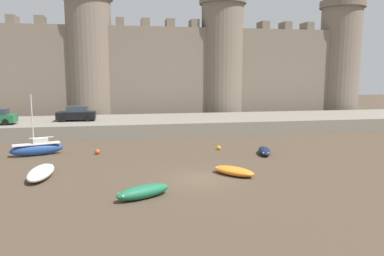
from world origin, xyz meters
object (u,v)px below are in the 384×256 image
object	(u,v)px
sailboat_midflat_centre	(37,148)
mooring_buoy_near_shore	(219,148)
rowboat_foreground_right	(143,191)
rowboat_near_channel_left	(234,171)
rowboat_near_channel_right	(264,151)
mooring_buoy_mid_mud	(97,152)
car_quay_west	(77,114)
rowboat_midflat_right	(41,172)

from	to	relation	value
sailboat_midflat_centre	mooring_buoy_near_shore	size ratio (longest dim) A/B	13.45
rowboat_foreground_right	rowboat_near_channel_left	bearing A→B (deg)	29.97
rowboat_near_channel_right	mooring_buoy_mid_mud	distance (m)	13.94
rowboat_foreground_right	mooring_buoy_near_shore	xyz separation A→B (m)	(7.20, 11.71, -0.19)
mooring_buoy_mid_mud	car_quay_west	size ratio (longest dim) A/B	0.11
car_quay_west	rowboat_foreground_right	bearing A→B (deg)	-74.86
sailboat_midflat_centre	rowboat_midflat_right	xyz separation A→B (m)	(1.73, -7.02, -0.24)
rowboat_foreground_right	rowboat_midflat_right	bearing A→B (deg)	140.77
mooring_buoy_mid_mud	sailboat_midflat_centre	bearing A→B (deg)	174.52
rowboat_near_channel_left	rowboat_near_channel_right	size ratio (longest dim) A/B	1.03
sailboat_midflat_centre	rowboat_near_channel_left	size ratio (longest dim) A/B	1.65
sailboat_midflat_centre	rowboat_near_channel_right	bearing A→B (deg)	-9.11
rowboat_near_channel_left	rowboat_near_channel_right	distance (m)	7.13
mooring_buoy_mid_mud	mooring_buoy_near_shore	bearing A→B (deg)	-0.15
rowboat_near_channel_left	car_quay_west	xyz separation A→B (m)	(-12.25, 18.99, 1.98)
rowboat_near_channel_left	mooring_buoy_near_shore	size ratio (longest dim) A/B	8.13
rowboat_foreground_right	rowboat_near_channel_right	size ratio (longest dim) A/B	1.11
rowboat_near_channel_right	car_quay_west	xyz separation A→B (m)	(-16.58, 13.32, 1.98)
rowboat_near_channel_left	mooring_buoy_mid_mud	bearing A→B (deg)	138.92
car_quay_west	rowboat_near_channel_right	bearing A→B (deg)	-38.78
rowboat_foreground_right	mooring_buoy_near_shore	bearing A→B (deg)	58.42
rowboat_near_channel_right	car_quay_west	distance (m)	21.36
rowboat_foreground_right	rowboat_near_channel_right	world-z (taller)	rowboat_foreground_right
rowboat_midflat_right	car_quay_west	distance (m)	17.47
mooring_buoy_mid_mud	rowboat_near_channel_right	bearing A→B (deg)	-10.38
sailboat_midflat_centre	rowboat_foreground_right	size ratio (longest dim) A/B	1.53
rowboat_midflat_right	car_quay_west	world-z (taller)	car_quay_west
rowboat_near_channel_left	rowboat_midflat_right	size ratio (longest dim) A/B	0.76
sailboat_midflat_centre	rowboat_foreground_right	bearing A→B (deg)	-56.50
rowboat_near_channel_left	rowboat_midflat_right	world-z (taller)	rowboat_midflat_right
mooring_buoy_mid_mud	rowboat_foreground_right	bearing A→B (deg)	-74.61
rowboat_foreground_right	mooring_buoy_near_shore	size ratio (longest dim) A/B	8.77
sailboat_midflat_centre	car_quay_west	size ratio (longest dim) A/B	1.22
rowboat_near_channel_right	rowboat_midflat_right	bearing A→B (deg)	-166.50
mooring_buoy_near_shore	car_quay_west	xyz separation A→B (m)	(-13.29, 10.84, 2.10)
rowboat_midflat_right	sailboat_midflat_centre	bearing A→B (deg)	103.83
rowboat_foreground_right	rowboat_midflat_right	world-z (taller)	rowboat_foreground_right
car_quay_west	mooring_buoy_near_shore	bearing A→B (deg)	-39.19
mooring_buoy_mid_mud	car_quay_west	bearing A→B (deg)	104.86
sailboat_midflat_centre	rowboat_midflat_right	world-z (taller)	sailboat_midflat_centre
sailboat_midflat_centre	rowboat_midflat_right	size ratio (longest dim) A/B	1.25
rowboat_foreground_right	rowboat_near_channel_right	distance (m)	13.96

